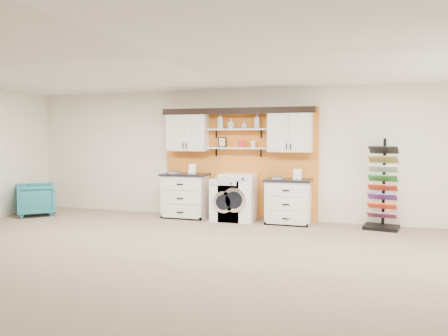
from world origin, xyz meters
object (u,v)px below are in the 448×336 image
(dryer, at_px, (238,197))
(sample_rack, at_px, (382,201))
(armchair, at_px, (36,199))
(base_cabinet_left, at_px, (185,195))
(washer, at_px, (228,199))
(base_cabinet_right, at_px, (288,201))

(dryer, xyz_separation_m, sample_rack, (2.87, 0.04, 0.05))
(armchair, bearing_deg, base_cabinet_left, -119.94)
(armchair, bearing_deg, washer, -122.83)
(base_cabinet_right, bearing_deg, armchair, -172.28)
(washer, height_order, sample_rack, sample_rack)
(base_cabinet_left, xyz_separation_m, armchair, (-3.32, -0.76, -0.12))
(base_cabinet_left, bearing_deg, base_cabinet_right, 0.00)
(base_cabinet_right, bearing_deg, washer, -179.85)
(dryer, bearing_deg, base_cabinet_left, 179.84)
(washer, relative_size, dryer, 0.89)
(base_cabinet_left, height_order, dryer, dryer)
(base_cabinet_right, bearing_deg, dryer, -179.82)
(base_cabinet_left, relative_size, armchair, 1.25)
(sample_rack, distance_m, armchair, 7.43)
(washer, height_order, armchair, washer)
(sample_rack, relative_size, armchair, 2.20)
(washer, relative_size, armchair, 1.12)
(dryer, relative_size, armchair, 1.26)
(washer, bearing_deg, sample_rack, 0.74)
(washer, bearing_deg, base_cabinet_right, 0.15)
(washer, xyz_separation_m, sample_rack, (3.09, 0.04, 0.10))
(dryer, bearing_deg, armchair, -170.55)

